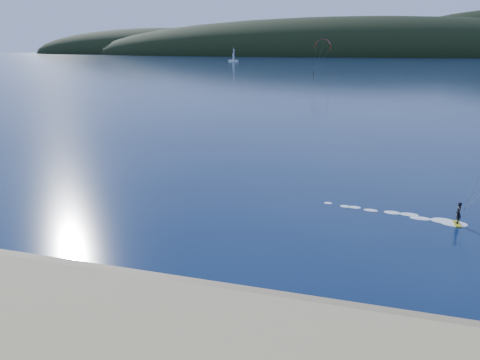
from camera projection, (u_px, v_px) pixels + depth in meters
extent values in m
plane|color=#08183C|center=(150.00, 336.00, 21.96)|extent=(1800.00, 1800.00, 0.00)
cube|color=#967C57|center=(188.00, 289.00, 26.08)|extent=(220.00, 2.50, 0.10)
ellipsoid|color=black|center=(346.00, 55.00, 697.98)|extent=(840.00, 280.00, 110.00)
ellipsoid|color=black|center=(163.00, 54.00, 846.04)|extent=(520.00, 220.00, 90.00)
cube|color=gold|center=(457.00, 224.00, 35.74)|extent=(0.51, 1.38, 0.08)
imported|color=black|center=(458.00, 213.00, 35.50)|extent=(0.44, 0.63, 1.67)
cube|color=gold|center=(314.00, 76.00, 217.01)|extent=(0.79, 1.49, 0.08)
imported|color=black|center=(314.00, 74.00, 216.76)|extent=(0.85, 0.99, 1.76)
cylinder|color=gray|center=(319.00, 60.00, 212.81)|extent=(0.02, 0.02, 12.43)
cube|color=white|center=(233.00, 61.00, 420.59)|extent=(8.78, 3.27, 1.51)
cylinder|color=white|center=(233.00, 54.00, 418.96)|extent=(0.22, 0.22, 11.88)
cube|color=white|center=(234.00, 54.00, 420.33)|extent=(0.22, 2.81, 8.64)
cube|color=white|center=(233.00, 57.00, 417.95)|extent=(0.18, 2.16, 5.40)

